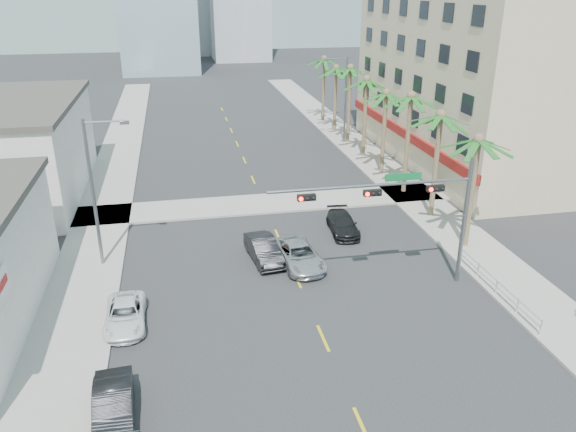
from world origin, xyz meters
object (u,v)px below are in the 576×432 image
Objects in this scene: car_parked_mid at (113,407)px; car_lane_right at (343,224)px; car_lane_left at (264,249)px; car_lane_center at (299,255)px; traffic_signal_mast at (412,203)px; car_parked_far at (125,315)px.

car_parked_mid is 20.84m from car_lane_right.
car_parked_mid is 0.98× the size of car_lane_left.
car_lane_center is 5.75m from car_lane_right.
car_lane_center is (9.88, 11.43, -0.02)m from car_parked_mid.
car_lane_right is at bearing 38.50° from car_lane_center.
car_lane_left is 2.27m from car_lane_center.
car_lane_right is (3.99, 4.13, -0.06)m from car_lane_center.
traffic_signal_mast is at bearing -76.21° from car_lane_right.
car_lane_center is at bearing 24.16° from car_parked_far.
traffic_signal_mast reaches higher than car_lane_center.
car_lane_center is at bearing -129.76° from car_lane_right.
traffic_signal_mast is 17.58m from car_parked_mid.
traffic_signal_mast is at bearing 23.11° from car_parked_mid.
car_lane_left is at bearing -148.90° from car_lane_right.
traffic_signal_mast is 2.65× the size of car_parked_far.
car_parked_far is (-15.18, -0.89, -4.48)m from traffic_signal_mast.
car_parked_far is at bearing -176.66° from traffic_signal_mast.
car_lane_right is at bearing 19.65° from car_lane_left.
car_lane_left reaches higher than car_parked_mid.
traffic_signal_mast is at bearing -40.65° from car_lane_left.
car_lane_center reaches higher than car_lane_right.
car_parked_far is 0.86× the size of car_lane_center.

